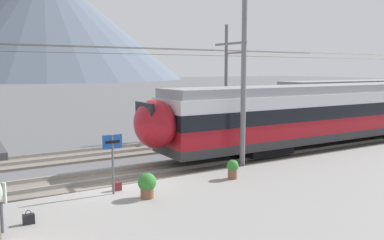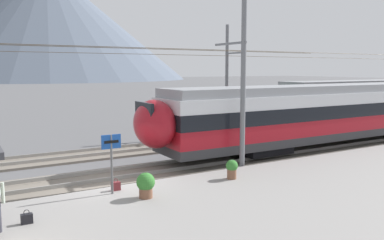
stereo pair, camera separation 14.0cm
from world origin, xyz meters
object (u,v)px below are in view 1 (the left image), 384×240
at_px(train_far_track, 384,98).
at_px(potted_plant_by_shelter, 147,184).
at_px(train_near_platform, 364,109).
at_px(potted_plant_platform_edge, 233,168).
at_px(handbag_near_sign, 117,186).
at_px(catenary_mast_mid, 241,82).
at_px(handbag_beside_passenger, 29,219).
at_px(catenary_mast_far_side, 227,78).
at_px(platform_sign, 113,151).

xyz_separation_m(train_far_track, potted_plant_by_shelter, (-27.01, -9.32, -1.35)).
bearing_deg(train_near_platform, potted_plant_platform_edge, -164.16).
bearing_deg(train_near_platform, train_far_track, 27.66).
bearing_deg(handbag_near_sign, potted_plant_platform_edge, -10.81).
xyz_separation_m(catenary_mast_mid, potted_plant_platform_edge, (-1.81, -1.86, -3.37)).
distance_m(handbag_beside_passenger, handbag_near_sign, 3.72).
bearing_deg(catenary_mast_far_side, handbag_beside_passenger, -142.83).
bearing_deg(potted_plant_by_shelter, train_near_platform, 13.77).
xyz_separation_m(train_far_track, catenary_mast_far_side, (-15.62, 1.86, 1.91)).
bearing_deg(platform_sign, potted_plant_by_shelter, -50.53).
bearing_deg(potted_plant_platform_edge, catenary_mast_far_side, 55.36).
relative_size(platform_sign, potted_plant_by_shelter, 2.41).
bearing_deg(catenary_mast_far_side, train_far_track, -6.79).
relative_size(train_near_platform, platform_sign, 14.78).
distance_m(platform_sign, handbag_near_sign, 1.46).
distance_m(catenary_mast_far_side, potted_plant_platform_edge, 13.44).
bearing_deg(train_near_platform, handbag_near_sign, -170.77).
distance_m(potted_plant_platform_edge, potted_plant_by_shelter, 4.01).
xyz_separation_m(catenary_mast_far_side, platform_sign, (-12.23, -10.15, -2.20)).
bearing_deg(catenary_mast_mid, potted_plant_by_shelter, -158.22).
relative_size(train_near_platform, handbag_beside_passenger, 75.74).
bearing_deg(handbag_near_sign, catenary_mast_mid, 8.71).
distance_m(train_far_track, catenary_mast_far_side, 15.85).
bearing_deg(potted_plant_platform_edge, train_near_platform, 15.84).
bearing_deg(train_near_platform, platform_sign, -169.95).
relative_size(train_far_track, handbag_near_sign, 57.52).
distance_m(train_far_track, potted_plant_platform_edge, 24.71).
bearing_deg(train_far_track, potted_plant_platform_edge, -158.96).
distance_m(handbag_near_sign, potted_plant_by_shelter, 1.50).
relative_size(catenary_mast_mid, handbag_beside_passenger, 112.75).
distance_m(handbag_near_sign, potted_plant_platform_edge, 4.68).
distance_m(train_far_track, handbag_beside_passenger, 32.44).
bearing_deg(potted_plant_by_shelter, platform_sign, 129.47).
relative_size(train_near_platform, handbag_near_sign, 70.82).
xyz_separation_m(train_near_platform, platform_sign, (-18.18, -3.22, -0.29)).
distance_m(handbag_beside_passenger, potted_plant_by_shelter, 3.93).
height_order(platform_sign, potted_plant_platform_edge, platform_sign).
distance_m(train_near_platform, potted_plant_platform_edge, 13.96).
bearing_deg(catenary_mast_mid, handbag_near_sign, -171.29).
bearing_deg(catenary_mast_far_side, potted_plant_by_shelter, -135.53).
bearing_deg(potted_plant_platform_edge, catenary_mast_mid, 45.65).
relative_size(catenary_mast_far_side, potted_plant_by_shelter, 53.08).
bearing_deg(potted_plant_by_shelter, handbag_beside_passenger, -174.00).
relative_size(platform_sign, potted_plant_platform_edge, 2.73).
bearing_deg(handbag_beside_passenger, potted_plant_platform_edge, 6.29).
relative_size(catenary_mast_far_side, potted_plant_platform_edge, 59.99).
bearing_deg(catenary_mast_mid, catenary_mast_far_side, 57.75).
bearing_deg(platform_sign, train_far_track, 16.58).
height_order(train_near_platform, potted_plant_by_shelter, train_near_platform).
height_order(catenary_mast_mid, handbag_beside_passenger, catenary_mast_mid).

